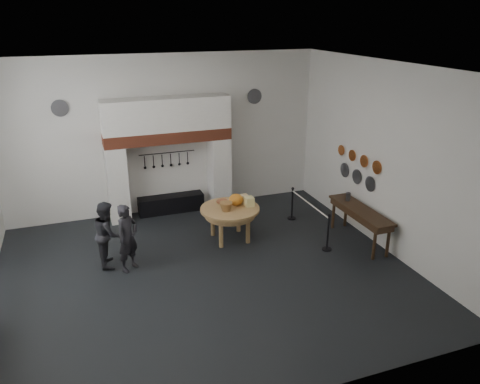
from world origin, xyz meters
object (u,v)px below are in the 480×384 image
object	(u,v)px
iron_range	(171,204)
visitor_near	(128,238)
side_table	(361,210)
barrier_post_far	(292,204)
visitor_far	(108,234)
work_table	(230,209)
barrier_post_near	(328,233)

from	to	relation	value
iron_range	visitor_near	distance (m)	3.39
visitor_near	side_table	bearing A→B (deg)	-45.07
barrier_post_far	visitor_far	bearing A→B (deg)	-170.32
work_table	visitor_near	distance (m)	2.73
side_table	visitor_near	bearing A→B (deg)	174.10
visitor_near	barrier_post_near	size ratio (longest dim) A/B	1.75
visitor_far	barrier_post_near	world-z (taller)	visitor_far
iron_range	visitor_near	world-z (taller)	visitor_near
side_table	barrier_post_near	world-z (taller)	same
work_table	barrier_post_far	size ratio (longest dim) A/B	1.68
side_table	barrier_post_near	distance (m)	1.08
iron_range	work_table	distance (m)	2.59
side_table	barrier_post_far	world-z (taller)	same
side_table	barrier_post_far	bearing A→B (deg)	117.86
work_table	barrier_post_near	world-z (taller)	barrier_post_near
visitor_far	side_table	bearing A→B (deg)	-94.92
barrier_post_near	barrier_post_far	world-z (taller)	same
iron_range	visitor_far	distance (m)	3.28
iron_range	barrier_post_far	xyz separation A→B (m)	(3.12, -1.68, 0.20)
visitor_near	visitor_far	size ratio (longest dim) A/B	1.02
visitor_far	barrier_post_far	size ratio (longest dim) A/B	1.72
work_table	visitor_far	size ratio (longest dim) A/B	0.98
visitor_far	barrier_post_far	distance (m)	5.19
iron_range	barrier_post_near	bearing A→B (deg)	-49.73
iron_range	side_table	distance (m)	5.45
iron_range	barrier_post_far	world-z (taller)	barrier_post_far
barrier_post_near	barrier_post_far	xyz separation A→B (m)	(0.00, 2.00, 0.00)
visitor_far	iron_range	bearing A→B (deg)	-33.65
iron_range	side_table	size ratio (longest dim) A/B	0.86
visitor_far	barrier_post_far	xyz separation A→B (m)	(5.11, 0.87, -0.32)
work_table	side_table	bearing A→B (deg)	-22.29
barrier_post_near	work_table	bearing A→B (deg)	146.03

